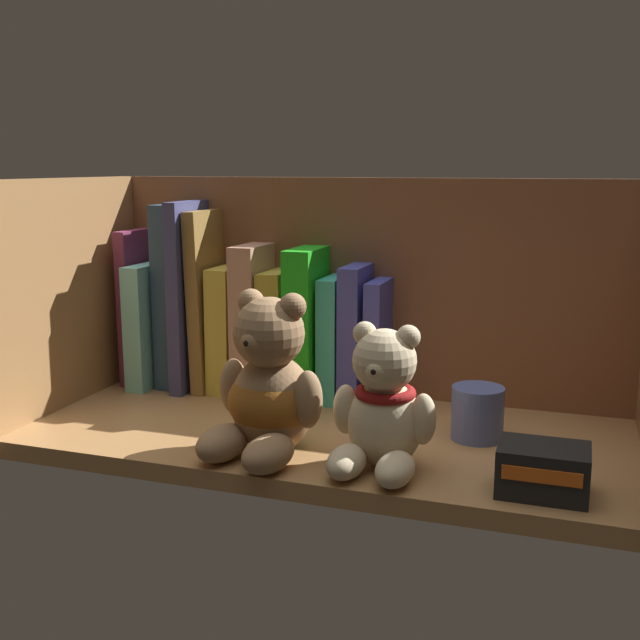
{
  "coord_description": "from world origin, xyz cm",
  "views": [
    {
      "loc": [
        26.13,
        -79.3,
        31.42
      ],
      "look_at": [
        -0.8,
        0.0,
        14.63
      ],
      "focal_mm": 43.6,
      "sensor_mm": 36.0,
      "label": 1
    }
  ],
  "objects_px": {
    "book_3": "(197,294)",
    "book_1": "(160,322)",
    "book_8": "(311,322)",
    "book_10": "(359,333)",
    "book_11": "(380,341)",
    "teddy_bear_smaller": "(383,408)",
    "small_product_box": "(543,470)",
    "book_2": "(179,295)",
    "pillar_candle": "(477,413)",
    "teddy_bear_larger": "(269,391)",
    "book_9": "(336,337)",
    "book_6": "(257,318)",
    "book_5": "(232,327)",
    "book_7": "(283,332)",
    "book_0": "(142,305)",
    "book_4": "(212,299)"
  },
  "relations": [
    {
      "from": "book_3",
      "to": "book_1",
      "type": "bearing_deg",
      "value": 180.0
    },
    {
      "from": "book_3",
      "to": "book_8",
      "type": "bearing_deg",
      "value": 0.0
    },
    {
      "from": "book_1",
      "to": "book_10",
      "type": "xyz_separation_m",
      "value": [
        0.28,
        0.0,
        0.0
      ]
    },
    {
      "from": "book_3",
      "to": "book_11",
      "type": "distance_m",
      "value": 0.26
    },
    {
      "from": "book_10",
      "to": "teddy_bear_smaller",
      "type": "distance_m",
      "value": 0.23
    },
    {
      "from": "book_1",
      "to": "teddy_bear_smaller",
      "type": "xyz_separation_m",
      "value": [
        0.37,
        -0.22,
        -0.02
      ]
    },
    {
      "from": "book_8",
      "to": "small_product_box",
      "type": "height_order",
      "value": "book_8"
    },
    {
      "from": "book_1",
      "to": "book_11",
      "type": "bearing_deg",
      "value": 0.0
    },
    {
      "from": "teddy_bear_smaller",
      "to": "book_1",
      "type": "bearing_deg",
      "value": 149.85
    },
    {
      "from": "book_2",
      "to": "pillar_candle",
      "type": "distance_m",
      "value": 0.44
    },
    {
      "from": "book_3",
      "to": "teddy_bear_larger",
      "type": "height_order",
      "value": "book_3"
    },
    {
      "from": "book_9",
      "to": "pillar_candle",
      "type": "xyz_separation_m",
      "value": [
        0.19,
        -0.1,
        -0.05
      ]
    },
    {
      "from": "pillar_candle",
      "to": "teddy_bear_larger",
      "type": "bearing_deg",
      "value": -150.66
    },
    {
      "from": "book_1",
      "to": "book_9",
      "type": "height_order",
      "value": "book_1"
    },
    {
      "from": "book_6",
      "to": "pillar_candle",
      "type": "height_order",
      "value": "book_6"
    },
    {
      "from": "pillar_candle",
      "to": "small_product_box",
      "type": "distance_m",
      "value": 0.15
    },
    {
      "from": "book_5",
      "to": "book_8",
      "type": "bearing_deg",
      "value": 0.0
    },
    {
      "from": "book_8",
      "to": "pillar_candle",
      "type": "xyz_separation_m",
      "value": [
        0.23,
        -0.1,
        -0.07
      ]
    },
    {
      "from": "book_2",
      "to": "teddy_bear_smaller",
      "type": "height_order",
      "value": "book_2"
    },
    {
      "from": "book_10",
      "to": "teddy_bear_smaller",
      "type": "xyz_separation_m",
      "value": [
        0.09,
        -0.22,
        -0.02
      ]
    },
    {
      "from": "book_8",
      "to": "book_7",
      "type": "bearing_deg",
      "value": 180.0
    },
    {
      "from": "book_6",
      "to": "book_10",
      "type": "xyz_separation_m",
      "value": [
        0.14,
        0.0,
        -0.01
      ]
    },
    {
      "from": "book_0",
      "to": "book_2",
      "type": "height_order",
      "value": "book_2"
    },
    {
      "from": "book_8",
      "to": "teddy_bear_smaller",
      "type": "bearing_deg",
      "value": -55.15
    },
    {
      "from": "book_1",
      "to": "book_2",
      "type": "bearing_deg",
      "value": 0.0
    },
    {
      "from": "book_10",
      "to": "book_1",
      "type": "bearing_deg",
      "value": 180.0
    },
    {
      "from": "pillar_candle",
      "to": "book_0",
      "type": "bearing_deg",
      "value": 168.18
    },
    {
      "from": "book_5",
      "to": "book_1",
      "type": "bearing_deg",
      "value": 180.0
    },
    {
      "from": "book_10",
      "to": "book_0",
      "type": "bearing_deg",
      "value": 180.0
    },
    {
      "from": "book_2",
      "to": "small_product_box",
      "type": "distance_m",
      "value": 0.55
    },
    {
      "from": "book_6",
      "to": "book_1",
      "type": "bearing_deg",
      "value": 180.0
    },
    {
      "from": "book_2",
      "to": "book_10",
      "type": "distance_m",
      "value": 0.26
    },
    {
      "from": "book_5",
      "to": "small_product_box",
      "type": "height_order",
      "value": "book_5"
    },
    {
      "from": "book_9",
      "to": "small_product_box",
      "type": "xyz_separation_m",
      "value": [
        0.27,
        -0.23,
        -0.06
      ]
    },
    {
      "from": "book_0",
      "to": "teddy_bear_smaller",
      "type": "bearing_deg",
      "value": -28.49
    },
    {
      "from": "teddy_bear_larger",
      "to": "small_product_box",
      "type": "xyz_separation_m",
      "value": [
        0.27,
        -0.02,
        -0.04
      ]
    },
    {
      "from": "book_2",
      "to": "small_product_box",
      "type": "bearing_deg",
      "value": -24.68
    },
    {
      "from": "book_2",
      "to": "book_6",
      "type": "xyz_separation_m",
      "value": [
        0.11,
        0.0,
        -0.02
      ]
    },
    {
      "from": "book_2",
      "to": "teddy_bear_smaller",
      "type": "relative_size",
      "value": 1.68
    },
    {
      "from": "book_8",
      "to": "teddy_bear_larger",
      "type": "bearing_deg",
      "value": -82.27
    },
    {
      "from": "teddy_bear_larger",
      "to": "pillar_candle",
      "type": "distance_m",
      "value": 0.23
    },
    {
      "from": "book_0",
      "to": "book_6",
      "type": "height_order",
      "value": "book_0"
    },
    {
      "from": "book_11",
      "to": "book_7",
      "type": "bearing_deg",
      "value": 180.0
    },
    {
      "from": "book_5",
      "to": "teddy_bear_larger",
      "type": "distance_m",
      "value": 0.25
    },
    {
      "from": "book_4",
      "to": "book_11",
      "type": "xyz_separation_m",
      "value": [
        0.23,
        0.0,
        -0.04
      ]
    },
    {
      "from": "book_10",
      "to": "teddy_bear_larger",
      "type": "height_order",
      "value": "book_10"
    },
    {
      "from": "book_6",
      "to": "pillar_candle",
      "type": "xyz_separation_m",
      "value": [
        0.3,
        -0.1,
        -0.07
      ]
    },
    {
      "from": "book_7",
      "to": "book_10",
      "type": "distance_m",
      "value": 0.1
    },
    {
      "from": "book_2",
      "to": "book_10",
      "type": "bearing_deg",
      "value": 0.0
    },
    {
      "from": "book_4",
      "to": "book_6",
      "type": "distance_m",
      "value": 0.07
    }
  ]
}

